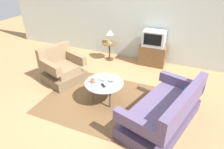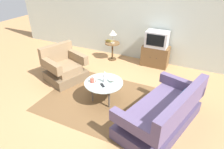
{
  "view_description": "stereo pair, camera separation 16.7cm",
  "coord_description": "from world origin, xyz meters",
  "px_view_note": "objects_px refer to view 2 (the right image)",
  "views": [
    {
      "loc": [
        1.55,
        -3.15,
        2.6
      ],
      "look_at": [
        0.13,
        0.19,
        0.55
      ],
      "focal_mm": 31.1,
      "sensor_mm": 36.0,
      "label": 1
    },
    {
      "loc": [
        1.7,
        -3.08,
        2.6
      ],
      "look_at": [
        0.13,
        0.19,
        0.55
      ],
      "focal_mm": 31.1,
      "sensor_mm": 36.0,
      "label": 2
    }
  ],
  "objects_px": {
    "television": "(157,39)",
    "mug": "(92,80)",
    "tv_stand": "(155,56)",
    "table_lamp": "(113,33)",
    "tv_remote_silver": "(102,75)",
    "coffee_table": "(104,84)",
    "book": "(109,41)",
    "couch": "(163,114)",
    "armchair": "(64,68)",
    "side_table": "(112,48)",
    "vase": "(105,77)",
    "tv_remote_dark": "(102,85)",
    "bowl": "(112,80)"
  },
  "relations": [
    {
      "from": "bowl",
      "to": "tv_remote_dark",
      "type": "bearing_deg",
      "value": -114.47
    },
    {
      "from": "armchair",
      "to": "mug",
      "type": "xyz_separation_m",
      "value": [
        1.15,
        -0.51,
        0.22
      ]
    },
    {
      "from": "coffee_table",
      "to": "television",
      "type": "distance_m",
      "value": 2.27
    },
    {
      "from": "coffee_table",
      "to": "couch",
      "type": "bearing_deg",
      "value": -9.36
    },
    {
      "from": "book",
      "to": "mug",
      "type": "bearing_deg",
      "value": -56.84
    },
    {
      "from": "vase",
      "to": "mug",
      "type": "height_order",
      "value": "vase"
    },
    {
      "from": "mug",
      "to": "television",
      "type": "bearing_deg",
      "value": 71.88
    },
    {
      "from": "couch",
      "to": "vase",
      "type": "height_order",
      "value": "couch"
    },
    {
      "from": "armchair",
      "to": "side_table",
      "type": "relative_size",
      "value": 2.01
    },
    {
      "from": "coffee_table",
      "to": "book",
      "type": "xyz_separation_m",
      "value": [
        -0.91,
        2.09,
        0.13
      ]
    },
    {
      "from": "armchair",
      "to": "side_table",
      "type": "xyz_separation_m",
      "value": [
        0.6,
        1.61,
        0.09
      ]
    },
    {
      "from": "side_table",
      "to": "table_lamp",
      "type": "relative_size",
      "value": 1.38
    },
    {
      "from": "tv_remote_silver",
      "to": "book",
      "type": "height_order",
      "value": "book"
    },
    {
      "from": "armchair",
      "to": "couch",
      "type": "relative_size",
      "value": 0.58
    },
    {
      "from": "couch",
      "to": "tv_stand",
      "type": "bearing_deg",
      "value": 34.14
    },
    {
      "from": "coffee_table",
      "to": "table_lamp",
      "type": "height_order",
      "value": "table_lamp"
    },
    {
      "from": "tv_remote_silver",
      "to": "vase",
      "type": "bearing_deg",
      "value": -55.01
    },
    {
      "from": "table_lamp",
      "to": "vase",
      "type": "bearing_deg",
      "value": -69.06
    },
    {
      "from": "couch",
      "to": "vase",
      "type": "distance_m",
      "value": 1.35
    },
    {
      "from": "television",
      "to": "mug",
      "type": "xyz_separation_m",
      "value": [
        -0.75,
        -2.28,
        -0.29
      ]
    },
    {
      "from": "coffee_table",
      "to": "tv_remote_silver",
      "type": "distance_m",
      "value": 0.3
    },
    {
      "from": "bowl",
      "to": "book",
      "type": "height_order",
      "value": "book"
    },
    {
      "from": "tv_remote_dark",
      "to": "couch",
      "type": "bearing_deg",
      "value": 37.44
    },
    {
      "from": "armchair",
      "to": "vase",
      "type": "bearing_deg",
      "value": 94.09
    },
    {
      "from": "couch",
      "to": "book",
      "type": "height_order",
      "value": "couch"
    },
    {
      "from": "tv_stand",
      "to": "television",
      "type": "height_order",
      "value": "television"
    },
    {
      "from": "armchair",
      "to": "coffee_table",
      "type": "xyz_separation_m",
      "value": [
        1.36,
        -0.4,
        0.13
      ]
    },
    {
      "from": "tv_stand",
      "to": "mug",
      "type": "xyz_separation_m",
      "value": [
        -0.75,
        -2.29,
        0.23
      ]
    },
    {
      "from": "coffee_table",
      "to": "armchair",
      "type": "bearing_deg",
      "value": 163.41
    },
    {
      "from": "television",
      "to": "table_lamp",
      "type": "xyz_separation_m",
      "value": [
        -1.27,
        -0.19,
        0.06
      ]
    },
    {
      "from": "television",
      "to": "mug",
      "type": "relative_size",
      "value": 4.51
    },
    {
      "from": "armchair",
      "to": "bowl",
      "type": "distance_m",
      "value": 1.54
    },
    {
      "from": "book",
      "to": "side_table",
      "type": "bearing_deg",
      "value": -11.49
    },
    {
      "from": "tv_stand",
      "to": "television",
      "type": "relative_size",
      "value": 1.26
    },
    {
      "from": "tv_remote_dark",
      "to": "vase",
      "type": "bearing_deg",
      "value": 140.71
    },
    {
      "from": "table_lamp",
      "to": "tv_remote_silver",
      "type": "xyz_separation_m",
      "value": [
        0.57,
        -1.75,
        -0.39
      ]
    },
    {
      "from": "coffee_table",
      "to": "table_lamp",
      "type": "distance_m",
      "value": 2.17
    },
    {
      "from": "coffee_table",
      "to": "side_table",
      "type": "bearing_deg",
      "value": 110.65
    },
    {
      "from": "book",
      "to": "television",
      "type": "bearing_deg",
      "value": 18.77
    },
    {
      "from": "coffee_table",
      "to": "side_table",
      "type": "height_order",
      "value": "side_table"
    },
    {
      "from": "side_table",
      "to": "book",
      "type": "distance_m",
      "value": 0.24
    },
    {
      "from": "side_table",
      "to": "tv_remote_silver",
      "type": "relative_size",
      "value": 3.12
    },
    {
      "from": "coffee_table",
      "to": "vase",
      "type": "height_order",
      "value": "vase"
    },
    {
      "from": "book",
      "to": "tv_stand",
      "type": "bearing_deg",
      "value": 19.29
    },
    {
      "from": "vase",
      "to": "tv_stand",
      "type": "bearing_deg",
      "value": 76.43
    },
    {
      "from": "vase",
      "to": "book",
      "type": "distance_m",
      "value": 2.26
    },
    {
      "from": "vase",
      "to": "bowl",
      "type": "relative_size",
      "value": 1.57
    },
    {
      "from": "tv_stand",
      "to": "book",
      "type": "xyz_separation_m",
      "value": [
        -1.45,
        -0.1,
        0.27
      ]
    },
    {
      "from": "couch",
      "to": "vase",
      "type": "relative_size",
      "value": 7.63
    },
    {
      "from": "tv_stand",
      "to": "tv_remote_silver",
      "type": "relative_size",
      "value": 4.29
    }
  ]
}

